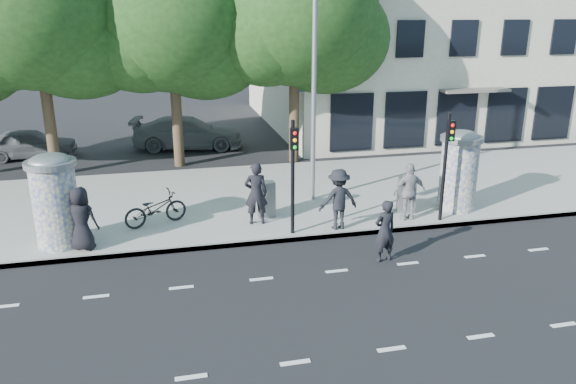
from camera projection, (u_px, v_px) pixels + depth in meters
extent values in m
plane|color=black|center=(355.00, 297.00, 13.34)|extent=(120.00, 120.00, 0.00)
cube|color=gray|center=(285.00, 195.00, 20.25)|extent=(40.00, 8.00, 0.15)
cube|color=slate|center=(315.00, 237.00, 16.60)|extent=(40.00, 0.10, 0.16)
cube|color=silver|center=(391.00, 349.00, 11.31)|extent=(32.00, 0.12, 0.01)
cube|color=silver|center=(337.00, 271.00, 14.63)|extent=(32.00, 0.12, 0.01)
cylinder|color=beige|center=(56.00, 206.00, 15.54)|extent=(1.20, 1.20, 2.30)
cylinder|color=slate|center=(50.00, 164.00, 15.16)|extent=(1.36, 1.36, 0.16)
ellipsoid|color=slate|center=(50.00, 161.00, 15.13)|extent=(1.10, 1.10, 0.38)
cylinder|color=beige|center=(458.00, 175.00, 18.39)|extent=(1.20, 1.20, 2.30)
cylinder|color=slate|center=(462.00, 139.00, 18.01)|extent=(1.36, 1.36, 0.16)
ellipsoid|color=slate|center=(462.00, 136.00, 17.98)|extent=(1.10, 1.10, 0.38)
cylinder|color=black|center=(293.00, 178.00, 16.19)|extent=(0.11, 0.11, 3.40)
cube|color=black|center=(294.00, 139.00, 15.64)|extent=(0.22, 0.14, 0.62)
cylinder|color=black|center=(444.00, 168.00, 17.22)|extent=(0.11, 0.11, 3.40)
cube|color=black|center=(451.00, 131.00, 16.67)|extent=(0.22, 0.14, 0.62)
cylinder|color=slate|center=(314.00, 84.00, 18.40)|extent=(0.16, 0.16, 8.00)
cylinder|color=#38281C|center=(49.00, 117.00, 22.32)|extent=(0.44, 0.44, 4.73)
ellipsoid|color=#183312|center=(34.00, 8.00, 21.02)|extent=(7.20, 7.20, 6.12)
cylinder|color=#38281C|center=(177.00, 115.00, 23.63)|extent=(0.44, 0.44, 4.41)
ellipsoid|color=#183312|center=(171.00, 19.00, 22.41)|extent=(6.80, 6.80, 5.78)
cylinder|color=#38281C|center=(294.00, 110.00, 24.31)|extent=(0.44, 0.44, 4.59)
ellipsoid|color=#183312|center=(294.00, 12.00, 23.04)|extent=(7.00, 7.00, 5.95)
cube|color=#AFA993|center=(439.00, 17.00, 32.52)|extent=(20.00, 15.00, 12.00)
cube|color=black|center=(506.00, 115.00, 26.92)|extent=(18.00, 0.10, 2.60)
cube|color=#59544C|center=(475.00, 90.00, 25.76)|extent=(3.20, 0.90, 0.12)
cube|color=#194C8C|center=(316.00, 88.00, 24.38)|extent=(1.60, 0.06, 0.30)
imported|color=black|center=(82.00, 219.00, 15.33)|extent=(1.03, 0.86, 1.80)
imported|color=black|center=(256.00, 193.00, 17.15)|extent=(0.76, 0.54, 1.96)
imported|color=black|center=(338.00, 199.00, 16.78)|extent=(1.25, 0.78, 1.86)
imported|color=gray|center=(409.00, 192.00, 17.49)|extent=(1.11, 0.66, 1.84)
imported|color=black|center=(385.00, 231.00, 14.97)|extent=(0.70, 0.53, 1.73)
imported|color=black|center=(155.00, 209.00, 17.20)|extent=(1.33, 2.08, 1.03)
cube|color=slate|center=(266.00, 199.00, 17.88)|extent=(0.56, 0.42, 1.14)
cube|color=slate|center=(406.00, 194.00, 18.27)|extent=(0.66, 0.56, 1.18)
imported|color=#4F5155|center=(30.00, 144.00, 25.31)|extent=(1.67, 4.01, 1.36)
imported|color=slate|center=(188.00, 133.00, 27.09)|extent=(3.00, 5.53, 1.52)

